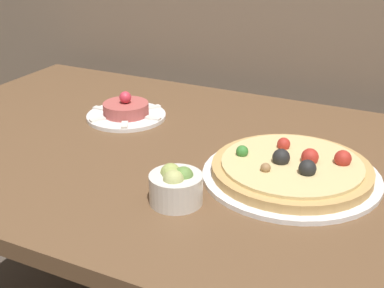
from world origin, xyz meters
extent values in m
cube|color=brown|center=(0.00, 0.45, 0.78)|extent=(1.49, 0.90, 0.03)
cylinder|color=brown|center=(-0.69, 0.84, 0.38)|extent=(0.06, 0.06, 0.76)
cylinder|color=white|center=(0.24, 0.43, 0.80)|extent=(0.36, 0.36, 0.01)
cylinder|color=tan|center=(0.24, 0.43, 0.82)|extent=(0.32, 0.32, 0.02)
cylinder|color=#E0C684|center=(0.24, 0.43, 0.83)|extent=(0.28, 0.28, 0.01)
sphere|color=black|center=(0.22, 0.42, 0.84)|extent=(0.04, 0.04, 0.04)
sphere|color=#B22D23|center=(0.20, 0.49, 0.84)|extent=(0.03, 0.03, 0.03)
sphere|color=#B22D23|center=(0.27, 0.45, 0.84)|extent=(0.04, 0.04, 0.04)
sphere|color=black|center=(0.28, 0.39, 0.84)|extent=(0.03, 0.03, 0.03)
sphere|color=#997047|center=(0.21, 0.37, 0.84)|extent=(0.02, 0.02, 0.02)
sphere|color=#B22D23|center=(0.33, 0.47, 0.84)|extent=(0.03, 0.03, 0.03)
sphere|color=#387F33|center=(0.14, 0.42, 0.84)|extent=(0.03, 0.03, 0.03)
cylinder|color=white|center=(-0.24, 0.56, 0.80)|extent=(0.21, 0.21, 0.01)
cylinder|color=#B2514C|center=(-0.24, 0.56, 0.82)|extent=(0.12, 0.12, 0.03)
sphere|color=#E0384C|center=(-0.24, 0.56, 0.85)|extent=(0.03, 0.03, 0.03)
cube|color=white|center=(-0.16, 0.56, 0.81)|extent=(0.04, 0.02, 0.01)
cube|color=white|center=(-0.20, 0.63, 0.81)|extent=(0.03, 0.04, 0.01)
cube|color=white|center=(-0.28, 0.63, 0.81)|extent=(0.03, 0.04, 0.01)
cube|color=white|center=(-0.32, 0.56, 0.81)|extent=(0.04, 0.02, 0.01)
cube|color=white|center=(-0.28, 0.49, 0.81)|extent=(0.03, 0.04, 0.01)
cube|color=white|center=(-0.20, 0.49, 0.81)|extent=(0.03, 0.04, 0.01)
cylinder|color=silver|center=(0.08, 0.24, 0.83)|extent=(0.10, 0.10, 0.06)
sphere|color=#B7BC70|center=(0.08, 0.22, 0.85)|extent=(0.04, 0.04, 0.04)
sphere|color=#A3B25B|center=(0.07, 0.24, 0.85)|extent=(0.04, 0.04, 0.04)
sphere|color=#668E42|center=(0.09, 0.25, 0.85)|extent=(0.04, 0.04, 0.04)
sphere|color=#A3B25B|center=(0.06, 0.25, 0.85)|extent=(0.04, 0.04, 0.04)
camera|label=1|loc=(0.49, -0.53, 1.30)|focal=50.00mm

